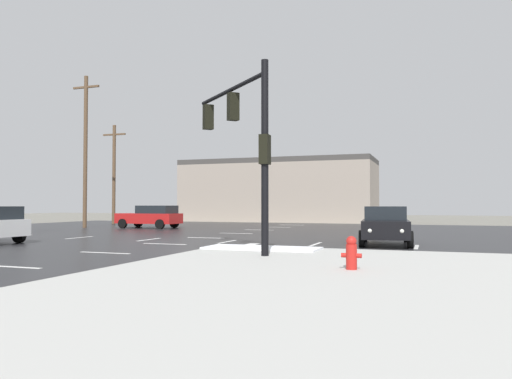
{
  "coord_description": "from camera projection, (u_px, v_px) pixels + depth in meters",
  "views": [
    {
      "loc": [
        10.56,
        -20.16,
        1.69
      ],
      "look_at": [
        1.7,
        4.63,
        2.48
      ],
      "focal_mm": 34.48,
      "sensor_mm": 36.0,
      "label": 1
    }
  ],
  "objects": [
    {
      "name": "ground_plane",
      "position": [
        187.0,
        241.0,
        22.47
      ],
      "size": [
        120.0,
        120.0,
        0.0
      ],
      "primitive_type": "plane",
      "color": "slate"
    },
    {
      "name": "road_asphalt",
      "position": [
        187.0,
        241.0,
        22.47
      ],
      "size": [
        44.0,
        44.0,
        0.02
      ],
      "primitive_type": "cube",
      "color": "#232326",
      "rests_on": "ground_plane"
    },
    {
      "name": "snow_strip_curbside",
      "position": [
        262.0,
        248.0,
        17.03
      ],
      "size": [
        4.0,
        1.6,
        0.06
      ],
      "primitive_type": "cube",
      "color": "white",
      "rests_on": "sidewalk_corner"
    },
    {
      "name": "lane_markings",
      "position": [
        197.0,
        244.0,
        20.77
      ],
      "size": [
        36.15,
        36.15,
        0.01
      ],
      "color": "silver",
      "rests_on": "road_asphalt"
    },
    {
      "name": "traffic_signal_mast",
      "position": [
        244.0,
        131.0,
        16.09
      ],
      "size": [
        3.91,
        3.68,
        5.93
      ],
      "rotation": [
        0.0,
        0.0,
        2.39
      ],
      "color": "black",
      "rests_on": "sidewalk_corner"
    },
    {
      "name": "fire_hydrant",
      "position": [
        351.0,
        253.0,
        11.66
      ],
      "size": [
        0.48,
        0.26,
        0.79
      ],
      "color": "red",
      "rests_on": "sidewalk_corner"
    },
    {
      "name": "strip_building_background",
      "position": [
        279.0,
        191.0,
        49.88
      ],
      "size": [
        19.02,
        8.0,
        6.15
      ],
      "color": "gray",
      "rests_on": "ground_plane"
    },
    {
      "name": "sedan_black",
      "position": [
        385.0,
        224.0,
        20.5
      ],
      "size": [
        2.34,
        4.65,
        1.58
      ],
      "rotation": [
        0.0,
        0.0,
        -1.48
      ],
      "color": "black",
      "rests_on": "road_asphalt"
    },
    {
      "name": "sedan_red",
      "position": [
        151.0,
        216.0,
        34.37
      ],
      "size": [
        4.61,
        2.2,
        1.58
      ],
      "rotation": [
        0.0,
        0.0,
        3.09
      ],
      "color": "#B21919",
      "rests_on": "road_asphalt"
    },
    {
      "name": "utility_pole_far",
      "position": [
        85.0,
        149.0,
        35.25
      ],
      "size": [
        2.2,
        0.28,
        10.93
      ],
      "color": "brown",
      "rests_on": "ground_plane"
    },
    {
      "name": "utility_pole_distant",
      "position": [
        114.0,
        172.0,
        41.81
      ],
      "size": [
        2.2,
        0.28,
        8.44
      ],
      "color": "brown",
      "rests_on": "ground_plane"
    }
  ]
}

